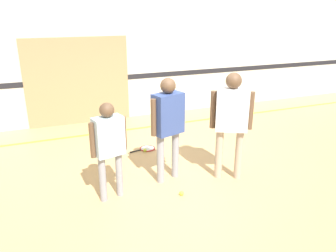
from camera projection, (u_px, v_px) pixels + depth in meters
ground_plane at (176, 175)px, 5.41m from camera, size 16.00×16.00×0.00m
wall_back at (122, 53)px, 7.81m from camera, size 16.00×0.07×3.20m
wall_panel at (78, 82)px, 7.58m from camera, size 2.35×0.05×2.01m
floor_stripe at (135, 129)px, 7.51m from camera, size 14.40×0.10×0.01m
person_instructor at (168, 119)px, 4.94m from camera, size 0.60×0.38×1.64m
person_student_left at (109, 141)px, 4.46m from camera, size 0.53×0.31×1.42m
person_student_right at (231, 115)px, 4.98m from camera, size 0.59×0.45×1.71m
racket_spare_on_floor at (147, 148)px, 6.41m from camera, size 0.56×0.35×0.03m
tennis_ball_near_instructor at (182, 193)px, 4.80m from camera, size 0.07×0.07×0.07m
tennis_ball_by_spare_racket at (145, 150)px, 6.27m from camera, size 0.07×0.07×0.07m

